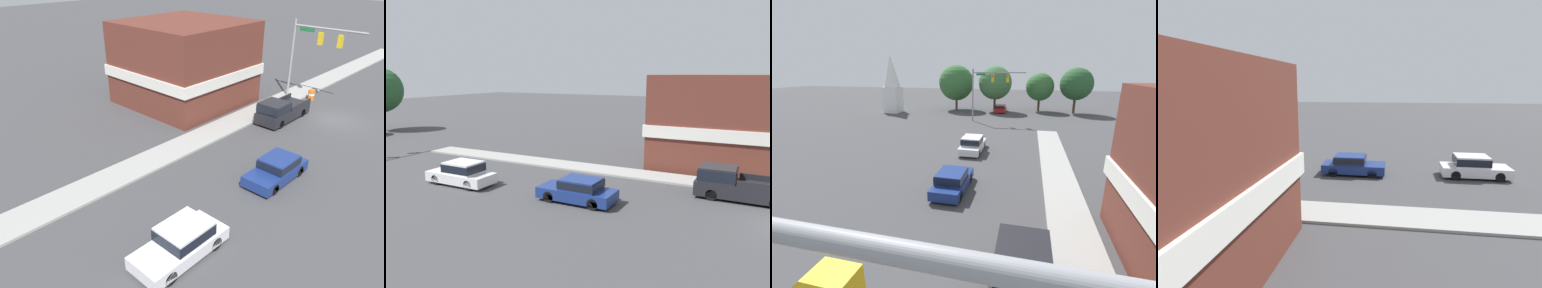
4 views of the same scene
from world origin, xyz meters
TOP-DOWN VIEW (x-y plane):
  - car_lead at (-1.43, 11.21)m, footprint 1.87×4.50m
  - car_second_ahead at (-1.89, 19.73)m, footprint 1.93×4.61m
  - pickup_truck_parked at (3.30, 3.31)m, footprint 2.00×5.41m
  - corner_brick_building at (12.31, 5.20)m, footprint 10.11×10.19m

SIDE VIEW (x-z plane):
  - car_lead at x=-1.43m, z-range 0.03..1.45m
  - car_second_ahead at x=-1.89m, z-range 0.03..1.60m
  - pickup_truck_parked at x=3.30m, z-range -0.02..1.85m
  - corner_brick_building at x=12.31m, z-range -0.06..7.14m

